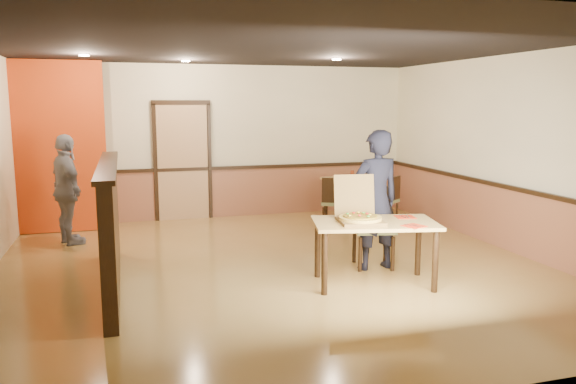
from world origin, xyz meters
name	(u,v)px	position (x,y,z in m)	size (l,w,h in m)	color
floor	(275,267)	(0.00, 0.00, 0.00)	(7.00, 7.00, 0.00)	#AF8644
ceiling	(274,46)	(0.00, 0.00, 2.80)	(7.00, 7.00, 0.00)	black
wall_back	(226,142)	(0.00, 3.50, 1.40)	(7.00, 7.00, 0.00)	beige
wall_right	(510,153)	(3.50, 0.00, 1.40)	(7.00, 7.00, 0.00)	beige
wainscot_back	(227,193)	(0.00, 3.47, 0.45)	(7.00, 0.04, 0.90)	#995B3D
chair_rail_back	(227,168)	(0.00, 3.45, 0.92)	(7.00, 0.06, 0.06)	black
wainscot_right	(504,218)	(3.47, 0.00, 0.45)	(0.04, 7.00, 0.90)	#995B3D
chair_rail_right	(505,186)	(3.45, 0.00, 0.92)	(0.06, 7.00, 0.06)	black
back_door	(183,162)	(-0.80, 3.46, 1.05)	(0.90, 0.06, 2.10)	tan
booth_partition	(111,224)	(-2.00, -0.20, 0.74)	(0.20, 3.10, 1.44)	black
red_accent_panel	(54,147)	(-2.90, 3.00, 1.40)	(1.60, 0.20, 2.78)	#C1390D
spot_a	(84,55)	(-2.30, 1.80, 2.78)	(0.14, 0.14, 0.02)	#FFD5B2
spot_b	(186,61)	(-0.80, 2.50, 2.78)	(0.14, 0.14, 0.02)	#FFD5B2
spot_c	(337,59)	(1.40, 1.50, 2.78)	(0.14, 0.14, 0.02)	#FFD5B2
main_table	(375,231)	(0.94, -0.98, 0.65)	(1.55, 1.09, 0.76)	tan
diner_chair	(372,223)	(1.26, -0.24, 0.56)	(0.61, 0.61, 1.03)	olive
side_chair_left	(335,200)	(1.58, 1.94, 0.48)	(0.59, 0.59, 0.89)	olive
side_chair_right	(387,198)	(2.54, 1.95, 0.47)	(0.59, 0.59, 0.86)	olive
side_table	(348,187)	(2.06, 2.55, 0.59)	(0.92, 0.92, 0.77)	tan
diner	(376,200)	(1.22, -0.39, 0.89)	(0.65, 0.43, 1.79)	black
passerby	(67,190)	(-2.65, 2.06, 0.83)	(0.97, 0.41, 1.66)	gray
pizza_box	(359,216)	(0.76, -0.94, 0.82)	(0.56, 0.64, 0.52)	brown
pizza	(360,218)	(0.75, -0.99, 0.81)	(0.49, 0.49, 0.03)	gold
napkin_near	(414,226)	(1.25, -1.34, 0.76)	(0.28, 0.28, 0.01)	red
napkin_far	(405,217)	(1.40, -0.86, 0.76)	(0.26, 0.26, 0.01)	red
condiment	(352,174)	(2.11, 2.47, 0.85)	(0.06, 0.06, 0.15)	maroon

